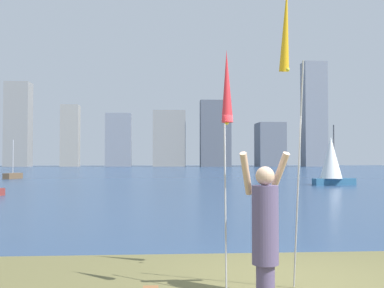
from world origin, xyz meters
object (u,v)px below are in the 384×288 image
object	(u,v)px
kite_flag_left	(227,92)
sailboat_5	(331,161)
person	(265,225)
kite_flag_right	(286,35)
sailboat_2	(13,176)

from	to	relation	value
kite_flag_left	sailboat_5	distance (m)	28.76
person	kite_flag_right	size ratio (longest dim) A/B	0.43
kite_flag_left	kite_flag_right	distance (m)	1.65
sailboat_2	sailboat_5	world-z (taller)	sailboat_5
person	kite_flag_right	bearing A→B (deg)	46.37
kite_flag_right	kite_flag_left	bearing A→B (deg)	-144.11
sailboat_5	kite_flag_left	bearing A→B (deg)	-113.22
kite_flag_left	sailboat_2	distance (m)	41.46
person	sailboat_2	size ratio (longest dim) A/B	0.55
person	sailboat_5	distance (m)	28.56
person	kite_flag_left	distance (m)	1.91
kite_flag_right	sailboat_5	size ratio (longest dim) A/B	1.07
kite_flag_left	sailboat_5	world-z (taller)	sailboat_5
kite_flag_right	sailboat_2	bearing A→B (deg)	112.32
person	sailboat_5	world-z (taller)	sailboat_5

